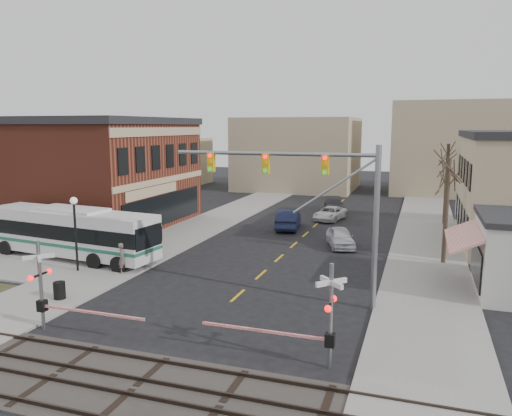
{
  "coord_description": "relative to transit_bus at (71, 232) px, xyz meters",
  "views": [
    {
      "loc": [
        8.93,
        -21.61,
        8.85
      ],
      "look_at": [
        -1.41,
        9.27,
        3.5
      ],
      "focal_mm": 35.0,
      "sensor_mm": 36.0,
      "label": 1
    }
  ],
  "objects": [
    {
      "name": "tree_east_a",
      "position": [
        23.7,
        6.54,
        1.64
      ],
      "size": [
        0.28,
        0.28,
        6.75
      ],
      "color": "#382B21",
      "rests_on": "sidewalk_east"
    },
    {
      "name": "car_a",
      "position": [
        16.6,
        9.12,
        -1.13
      ],
      "size": [
        3.0,
        4.56,
        1.44
      ],
      "primitive_type": "imported",
      "rotation": [
        0.0,
        0.0,
        0.33
      ],
      "color": "silver",
      "rests_on": "ground"
    },
    {
      "name": "ground",
      "position": [
        13.2,
        -5.46,
        -1.86
      ],
      "size": [
        160.0,
        160.0,
        0.0
      ],
      "primitive_type": "plane",
      "color": "black",
      "rests_on": "ground"
    },
    {
      "name": "sidewalk_east",
      "position": [
        22.7,
        14.54,
        -1.8
      ],
      "size": [
        5.0,
        60.0,
        0.12
      ],
      "primitive_type": "cube",
      "color": "gray",
      "rests_on": "ground"
    },
    {
      "name": "rr_crossing_west",
      "position": [
        7.06,
        -10.29,
        0.11
      ],
      "size": [
        5.6,
        1.36,
        4.0
      ],
      "color": "gray",
      "rests_on": "ground"
    },
    {
      "name": "tree_east_c",
      "position": [
        24.2,
        20.54,
        1.86
      ],
      "size": [
        0.28,
        0.28,
        7.2
      ],
      "color": "#382B21",
      "rests_on": "sidewalk_east"
    },
    {
      "name": "car_c",
      "position": [
        13.98,
        19.52,
        -1.22
      ],
      "size": [
        2.93,
        4.88,
        1.27
      ],
      "primitive_type": "imported",
      "rotation": [
        0.0,
        0.0,
        -0.19
      ],
      "color": "silver",
      "rests_on": "ground"
    },
    {
      "name": "ballast_strip",
      "position": [
        13.2,
        -13.46,
        -1.83
      ],
      "size": [
        160.0,
        5.0,
        0.06
      ],
      "primitive_type": "cube",
      "color": "#332D28",
      "rests_on": "ground"
    },
    {
      "name": "traffic_signal_mast",
      "position": [
        17.28,
        -3.14,
        3.91
      ],
      "size": [
        10.52,
        0.3,
        8.0
      ],
      "color": "gray",
      "rests_on": "ground"
    },
    {
      "name": "car_b",
      "position": [
        11.24,
        14.32,
        -1.01
      ],
      "size": [
        2.56,
        5.32,
        1.68
      ],
      "primitive_type": "imported",
      "rotation": [
        0.0,
        0.0,
        3.3
      ],
      "color": "#191F40",
      "rests_on": "ground"
    },
    {
      "name": "brick_building",
      "position": [
        -13.79,
        10.54,
        2.96
      ],
      "size": [
        30.4,
        15.4,
        9.6
      ],
      "color": "brown",
      "rests_on": "ground"
    },
    {
      "name": "tree_east_b",
      "position": [
        24.0,
        12.54,
        1.41
      ],
      "size": [
        0.28,
        0.28,
        6.3
      ],
      "color": "#382B21",
      "rests_on": "sidewalk_east"
    },
    {
      "name": "rail_tracks",
      "position": [
        13.2,
        -13.46,
        -1.74
      ],
      "size": [
        160.0,
        3.91,
        0.14
      ],
      "color": "#2D231E",
      "rests_on": "ground"
    },
    {
      "name": "pedestrian_far",
      "position": [
        3.01,
        1.72,
        -0.86
      ],
      "size": [
        1.07,
        1.0,
        1.74
      ],
      "primitive_type": "imported",
      "rotation": [
        0.0,
        0.0,
        0.53
      ],
      "color": "#3B3863",
      "rests_on": "sidewalk_west"
    },
    {
      "name": "trash_bin",
      "position": [
        4.81,
        -7.06,
        -1.3
      ],
      "size": [
        0.6,
        0.6,
        0.88
      ],
      "primitive_type": "cylinder",
      "color": "black",
      "rests_on": "sidewalk_west"
    },
    {
      "name": "pedestrian_near",
      "position": [
        5.26,
        -2.04,
        -0.82
      ],
      "size": [
        0.66,
        0.78,
        1.83
      ],
      "primitive_type": "imported",
      "rotation": [
        0.0,
        0.0,
        1.96
      ],
      "color": "#61544E",
      "rests_on": "sidewalk_west"
    },
    {
      "name": "car_d",
      "position": [
        13.45,
        24.72,
        -1.18
      ],
      "size": [
        2.93,
        4.98,
        1.36
      ],
      "primitive_type": "imported",
      "rotation": [
        0.0,
        0.0,
        0.23
      ],
      "color": "#38373C",
      "rests_on": "ground"
    },
    {
      "name": "transit_bus",
      "position": [
        0.0,
        0.0,
        0.0
      ],
      "size": [
        13.02,
        4.29,
        3.29
      ],
      "color": "silver",
      "rests_on": "ground"
    },
    {
      "name": "rr_crossing_east",
      "position": [
        18.8,
        -9.83,
        0.11
      ],
      "size": [
        5.6,
        1.36,
        4.0
      ],
      "color": "gray",
      "rests_on": "ground"
    },
    {
      "name": "sidewalk_west",
      "position": [
        3.7,
        14.54,
        -1.8
      ],
      "size": [
        5.0,
        60.0,
        0.12
      ],
      "primitive_type": "cube",
      "color": "gray",
      "rests_on": "ground"
    },
    {
      "name": "street_lamp",
      "position": [
        2.39,
        -2.56,
        1.49
      ],
      "size": [
        0.44,
        0.44,
        4.55
      ],
      "color": "black",
      "rests_on": "sidewalk_west"
    }
  ]
}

